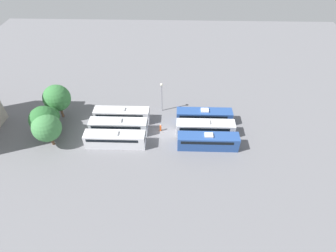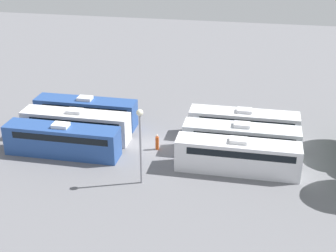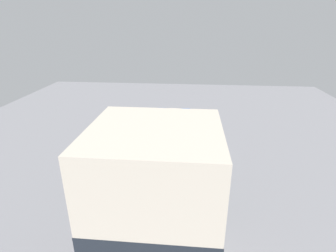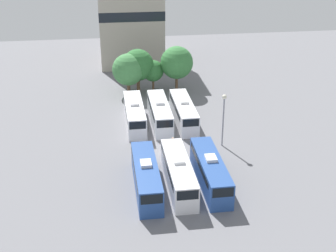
# 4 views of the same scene
# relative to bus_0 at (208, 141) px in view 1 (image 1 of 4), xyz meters

# --- Properties ---
(ground_plane) EXTENTS (122.12, 122.12, 0.00)m
(ground_plane) POSITION_rel_bus_0_xyz_m (3.58, 8.91, -1.69)
(ground_plane) COLOR slate
(bus_0) EXTENTS (2.58, 11.62, 3.43)m
(bus_0) POSITION_rel_bus_0_xyz_m (0.00, 0.00, 0.00)
(bus_0) COLOR #284C93
(bus_0) RESTS_ON ground_plane
(bus_1) EXTENTS (2.58, 11.62, 3.43)m
(bus_1) POSITION_rel_bus_0_xyz_m (3.67, 0.23, 0.00)
(bus_1) COLOR silver
(bus_1) RESTS_ON ground_plane
(bus_2) EXTENTS (2.58, 11.62, 3.43)m
(bus_2) POSITION_rel_bus_0_xyz_m (7.32, 0.20, 0.00)
(bus_2) COLOR #284C93
(bus_2) RESTS_ON ground_plane
(bus_3) EXTENTS (2.58, 11.62, 3.43)m
(bus_3) POSITION_rel_bus_0_xyz_m (0.02, 17.80, 0.00)
(bus_3) COLOR white
(bus_3) RESTS_ON ground_plane
(bus_4) EXTENTS (2.58, 11.62, 3.43)m
(bus_4) POSITION_rel_bus_0_xyz_m (3.70, 17.73, 0.00)
(bus_4) COLOR silver
(bus_4) RESTS_ON ground_plane
(bus_5) EXTENTS (2.58, 11.62, 3.43)m
(bus_5) POSITION_rel_bus_0_xyz_m (7.22, 17.61, 0.00)
(bus_5) COLOR silver
(bus_5) RESTS_ON ground_plane
(worker_person) EXTENTS (0.36, 0.36, 1.66)m
(worker_person) POSITION_rel_bus_0_xyz_m (4.37, 9.23, -0.92)
(worker_person) COLOR #CC4C19
(worker_person) RESTS_ON ground_plane
(light_pole) EXTENTS (0.60, 0.60, 7.23)m
(light_pole) POSITION_rel_bus_0_xyz_m (11.00, 9.25, 3.27)
(light_pole) COLOR gray
(light_pole) RESTS_ON ground_plane
(tree_0) EXTENTS (5.33, 5.33, 7.07)m
(tree_0) POSITION_rel_bus_0_xyz_m (-0.06, 30.13, 2.70)
(tree_0) COLOR brown
(tree_0) RESTS_ON ground_plane
(tree_1) EXTENTS (5.37, 5.37, 7.50)m
(tree_1) POSITION_rel_bus_0_xyz_m (1.66, 31.18, 3.11)
(tree_1) COLOR brown
(tree_1) RESTS_ON ground_plane
(tree_2) EXTENTS (3.66, 3.66, 5.46)m
(tree_2) POSITION_rel_bus_0_xyz_m (4.25, 31.26, 1.93)
(tree_2) COLOR brown
(tree_2) RESTS_ON ground_plane
(tree_3) EXTENTS (5.58, 5.58, 7.81)m
(tree_3) POSITION_rel_bus_0_xyz_m (8.27, 30.91, 3.32)
(tree_3) COLOR brown
(tree_3) RESTS_ON ground_plane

